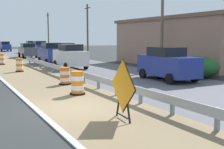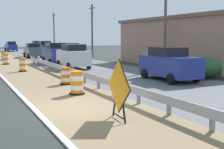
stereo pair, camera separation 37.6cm
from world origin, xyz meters
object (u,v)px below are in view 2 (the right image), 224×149
at_px(traffic_barrel_mid, 23,65).
at_px(car_trailing_far_lane, 73,56).
at_px(utility_pole_mid, 92,30).
at_px(traffic_barrel_far, 6,59).
at_px(car_distant_c, 71,51).
at_px(traffic_barrel_farther, 4,57).
at_px(car_distant_a, 38,47).
at_px(car_trailing_near_lane, 169,64).
at_px(car_lead_near_lane, 55,53).
at_px(car_mid_far_lane, 45,48).
at_px(utility_pole_near, 165,25).
at_px(warning_sign_diamond, 119,88).
at_px(car_distant_b, 33,50).
at_px(traffic_barrel_nearest, 77,84).
at_px(car_lead_far_lane, 11,46).
at_px(utility_pole_far, 54,31).
at_px(traffic_barrel_close, 66,77).

xyz_separation_m(traffic_barrel_mid, car_trailing_far_lane, (4.55, 0.72, 0.57)).
bearing_deg(utility_pole_mid, traffic_barrel_far, -154.47).
bearing_deg(car_distant_c, traffic_barrel_farther, -109.56).
relative_size(traffic_barrel_mid, traffic_barrel_far, 0.97).
bearing_deg(car_distant_a, car_trailing_near_lane, 1.12).
bearing_deg(car_lead_near_lane, car_trailing_far_lane, -177.87).
distance_m(traffic_barrel_far, car_mid_far_lane, 17.45).
bearing_deg(car_trailing_far_lane, traffic_barrel_farther, 20.33).
xyz_separation_m(traffic_barrel_mid, car_trailing_near_lane, (7.49, -9.21, 0.56)).
bearing_deg(utility_pole_mid, utility_pole_near, -91.34).
relative_size(warning_sign_diamond, car_distant_b, 0.46).
bearing_deg(car_distant_a, car_trailing_far_lane, -5.02).
bearing_deg(car_trailing_near_lane, traffic_barrel_mid, -138.68).
relative_size(traffic_barrel_nearest, car_distant_c, 0.25).
height_order(traffic_barrel_nearest, car_trailing_far_lane, car_trailing_far_lane).
xyz_separation_m(warning_sign_diamond, car_distant_a, (7.36, 44.29, -0.01)).
distance_m(warning_sign_diamond, car_lead_near_lane, 22.10).
height_order(car_mid_far_lane, car_distant_c, car_mid_far_lane).
relative_size(traffic_barrel_far, car_distant_a, 0.25).
height_order(warning_sign_diamond, car_mid_far_lane, car_mid_far_lane).
height_order(car_trailing_near_lane, car_trailing_far_lane, car_trailing_far_lane).
bearing_deg(car_mid_far_lane, traffic_barrel_farther, -37.87).
height_order(traffic_barrel_far, car_trailing_far_lane, car_trailing_far_lane).
relative_size(car_mid_far_lane, car_distant_a, 0.95).
bearing_deg(car_trailing_far_lane, car_lead_far_lane, 0.53).
height_order(traffic_barrel_far, car_distant_b, car_distant_b).
distance_m(traffic_barrel_nearest, car_lead_near_lane, 17.38).
height_order(car_trailing_near_lane, car_distant_a, car_distant_a).
bearing_deg(car_distant_c, car_lead_near_lane, -37.73).
relative_size(car_lead_far_lane, utility_pole_far, 0.64).
xyz_separation_m(traffic_barrel_mid, car_lead_near_lane, (4.37, 6.00, 0.59)).
xyz_separation_m(traffic_barrel_close, car_trailing_near_lane, (6.42, -1.38, 0.61)).
relative_size(traffic_barrel_close, traffic_barrel_far, 0.89).
xyz_separation_m(car_trailing_far_lane, car_distant_c, (3.10, 9.76, -0.04)).
distance_m(traffic_barrel_farther, car_distant_c, 8.02).
bearing_deg(utility_pole_mid, car_mid_far_lane, 112.54).
distance_m(traffic_barrel_close, utility_pole_near, 11.36).
xyz_separation_m(traffic_barrel_nearest, utility_pole_mid, (10.95, 23.80, 3.21)).
height_order(traffic_barrel_mid, car_trailing_far_lane, car_trailing_far_lane).
relative_size(car_trailing_near_lane, utility_pole_far, 0.61).
relative_size(traffic_barrel_close, car_trailing_near_lane, 0.22).
height_order(traffic_barrel_farther, utility_pole_mid, utility_pole_mid).
relative_size(car_trailing_near_lane, car_distant_b, 1.01).
bearing_deg(warning_sign_diamond, traffic_barrel_far, -82.93).
distance_m(utility_pole_near, utility_pole_far, 36.57).
bearing_deg(car_mid_far_lane, traffic_barrel_mid, -18.70).
relative_size(car_trailing_far_lane, utility_pole_mid, 0.63).
bearing_deg(warning_sign_diamond, traffic_barrel_nearest, -88.05).
relative_size(traffic_barrel_nearest, car_lead_far_lane, 0.24).
xyz_separation_m(warning_sign_diamond, traffic_barrel_far, (-0.75, 22.85, -0.56)).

